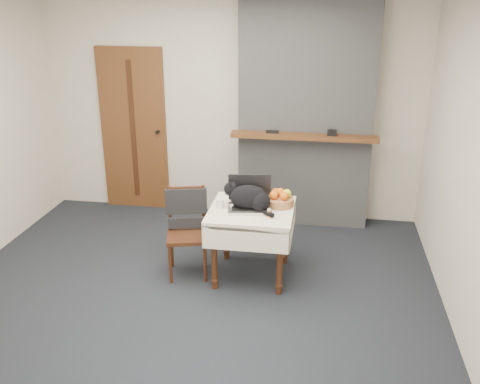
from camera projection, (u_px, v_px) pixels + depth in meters
The scene contains 12 objects.
ground at pixel (192, 293), 4.92m from camera, with size 4.50×4.50×0.00m, color black.
room_shell at pixel (199, 92), 4.72m from camera, with size 4.52×4.01×2.61m.
door at pixel (134, 130), 6.57m from camera, with size 0.82×0.10×2.00m.
chimney at pixel (306, 114), 6.03m from camera, with size 1.62×0.48×2.60m.
side_table at pixel (252, 220), 5.02m from camera, with size 0.78×0.78×0.70m.
laptop at pixel (250, 199), 5.00m from camera, with size 0.45×0.40×0.30m.
cat at pixel (250, 198), 4.93m from camera, with size 0.51×0.34×0.27m.
cream_jar at pixel (220, 204), 4.99m from camera, with size 0.07×0.07×0.08m, color silver.
pill_bottle at pixel (269, 213), 4.80m from camera, with size 0.04×0.04×0.07m.
fruit_basket at pixel (280, 199), 5.04m from camera, with size 0.27×0.27×0.15m.
desk_clutter at pixel (269, 208), 5.00m from camera, with size 0.12×0.01×0.01m, color black.
chair at pixel (187, 219), 5.14m from camera, with size 0.47×0.46×0.86m.
Camera 1 is at (1.12, -4.15, 2.61)m, focal length 40.00 mm.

